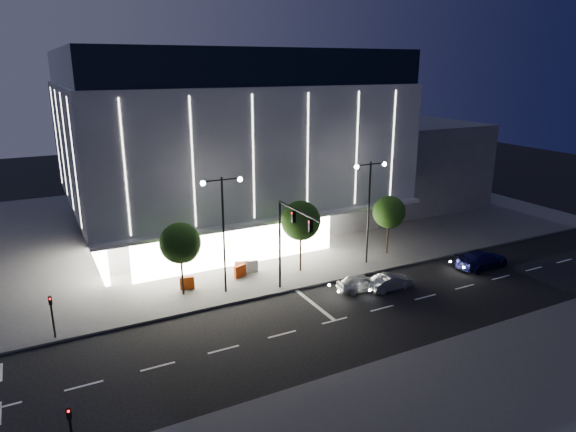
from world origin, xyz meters
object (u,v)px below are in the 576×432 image
Objects in this scene: tree_left at (181,245)px; car_third at (482,259)px; barrier_a at (187,283)px; barrier_b at (241,267)px; ped_signal_far at (52,312)px; tree_mid at (301,223)px; street_lamp_west at (223,218)px; tree_right at (389,214)px; street_lamp_east at (369,198)px; car_lead at (361,283)px; ped_signal_near at (71,429)px; car_second at (390,282)px; barrier_d at (251,266)px; barrier_c at (240,271)px; traffic_mast at (289,233)px.

tree_left is 25.21m from car_third.
barrier_a is 1.00× the size of barrier_b.
tree_mid reaches higher than ped_signal_far.
tree_right is at bearing 3.64° from street_lamp_west.
street_lamp_east is at bearing 3.44° from ped_signal_far.
car_lead reaches higher than barrier_b.
ped_signal_near is 0.52× the size of tree_left.
street_lamp_east is at bearing -18.16° from car_second.
tree_right is 8.70m from car_third.
car_lead is 1.01× the size of car_second.
ped_signal_far is at bearing -172.87° from street_lamp_west.
street_lamp_east is 1.76× the size of car_third.
barrier_a is 5.04m from barrier_b.
ped_signal_near is at bearing -122.12° from barrier_d.
tree_left is at bearing 172.14° from barrier_c.
barrier_d is at bearing 24.32° from barrier_a.
barrier_b and barrier_c have the same top height.
street_lamp_east is 3.00× the size of ped_signal_near.
street_lamp_west is at bearing -129.86° from barrier_d.
traffic_mast is 1.24× the size of tree_left.
barrier_d is (0.79, -0.25, 0.00)m from barrier_b.
car_third is at bearing -92.18° from car_second.
traffic_mast is at bearing -18.67° from barrier_a.
tree_mid is 6.90m from car_lead.
car_lead is 9.98m from barrier_b.
car_second is (4.47, -6.18, -3.72)m from tree_mid.
ped_signal_far is 0.54× the size of tree_right.
ped_signal_near is 31.63m from tree_right.
street_lamp_west is 8.18× the size of barrier_c.
ped_signal_far reaches higher than barrier_c.
tree_mid is 1.64× the size of car_second.
barrier_a is (-2.46, 1.74, -5.31)m from street_lamp_west.
street_lamp_west is 3.00× the size of ped_signal_far.
barrier_d is at bearing 15.11° from ped_signal_far.
tree_mid is at bearing 180.00° from tree_right.
barrier_d is (15.25, 16.12, -1.24)m from ped_signal_near.
ped_signal_far is 15.15m from barrier_b.
traffic_mast reaches higher than barrier_c.
car_second is 3.40× the size of barrier_b.
ped_signal_far is at bearing -172.45° from tree_mid.
traffic_mast is at bearing -27.84° from tree_left.
tree_right is 14.41m from barrier_c.
street_lamp_west is at bearing 63.88° from car_second.
car_third is at bearing 0.93° from barrier_b.
street_lamp_west reaches higher than tree_mid.
barrier_a is at bearing -160.00° from barrier_d.
car_third is (11.83, -0.89, 0.10)m from car_lead.
tree_right is 5.01× the size of barrier_c.
tree_right is 8.33m from car_second.
street_lamp_east is 8.18× the size of barrier_a.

